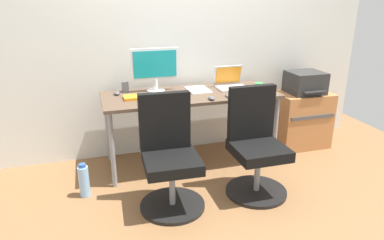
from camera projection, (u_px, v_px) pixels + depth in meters
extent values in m
plane|color=brown|center=(191.00, 162.00, 3.73)|extent=(5.28, 5.28, 0.00)
cube|color=silver|center=(179.00, 33.00, 3.67)|extent=(4.40, 0.04, 2.60)
cube|color=brown|center=(191.00, 95.00, 3.48)|extent=(1.73, 0.67, 0.03)
cylinder|color=gray|center=(112.00, 151.00, 3.13)|extent=(0.04, 0.04, 0.72)
cylinder|color=gray|center=(275.00, 132.00, 3.57)|extent=(0.04, 0.04, 0.72)
cylinder|color=gray|center=(108.00, 129.00, 3.65)|extent=(0.04, 0.04, 0.72)
cylinder|color=gray|center=(251.00, 114.00, 4.09)|extent=(0.04, 0.04, 0.72)
cylinder|color=black|center=(173.00, 205.00, 2.93)|extent=(0.54, 0.54, 0.03)
cylinder|color=gray|center=(172.00, 186.00, 2.87)|extent=(0.05, 0.05, 0.34)
cube|color=black|center=(172.00, 162.00, 2.80)|extent=(0.46, 0.46, 0.09)
cube|color=black|center=(165.00, 121.00, 2.87)|extent=(0.42, 0.09, 0.48)
cylinder|color=black|center=(256.00, 191.00, 3.14)|extent=(0.54, 0.54, 0.03)
cylinder|color=gray|center=(257.00, 173.00, 3.08)|extent=(0.05, 0.05, 0.34)
cube|color=black|center=(259.00, 150.00, 3.01)|extent=(0.44, 0.44, 0.09)
cube|color=black|center=(251.00, 112.00, 3.08)|extent=(0.42, 0.07, 0.48)
cube|color=#B77542|center=(301.00, 119.00, 4.05)|extent=(0.60, 0.42, 0.63)
cube|color=#4C4C4C|center=(313.00, 117.00, 3.83)|extent=(0.54, 0.01, 0.04)
cube|color=#2D2D2D|center=(305.00, 82.00, 3.91)|extent=(0.38, 0.34, 0.24)
cube|color=#262626|center=(315.00, 92.00, 3.75)|extent=(0.27, 0.06, 0.01)
cylinder|color=#8CBFF2|center=(84.00, 182.00, 3.05)|extent=(0.09, 0.09, 0.28)
cylinder|color=#2D59B2|center=(82.00, 166.00, 3.00)|extent=(0.06, 0.06, 0.03)
cylinder|color=silver|center=(156.00, 90.00, 3.57)|extent=(0.18, 0.18, 0.01)
cylinder|color=silver|center=(156.00, 85.00, 3.55)|extent=(0.04, 0.04, 0.11)
cube|color=silver|center=(155.00, 64.00, 3.48)|extent=(0.48, 0.03, 0.31)
cube|color=teal|center=(155.00, 64.00, 3.46)|extent=(0.43, 0.00, 0.26)
cube|color=silver|center=(233.00, 88.00, 3.64)|extent=(0.31, 0.22, 0.02)
cube|color=silver|center=(228.00, 75.00, 3.72)|extent=(0.31, 0.06, 0.21)
cube|color=orange|center=(228.00, 75.00, 3.72)|extent=(0.28, 0.05, 0.17)
cube|color=#515156|center=(170.00, 102.00, 3.17)|extent=(0.34, 0.12, 0.02)
cube|color=#515156|center=(244.00, 96.00, 3.37)|extent=(0.34, 0.12, 0.02)
ellipsoid|color=#515156|center=(211.00, 98.00, 3.27)|extent=(0.06, 0.10, 0.03)
ellipsoid|color=#515156|center=(117.00, 93.00, 3.43)|extent=(0.06, 0.10, 0.03)
cylinder|color=green|center=(258.00, 87.00, 3.52)|extent=(0.08, 0.08, 0.09)
cylinder|color=slate|center=(125.00, 87.00, 3.52)|extent=(0.07, 0.07, 0.10)
cube|color=black|center=(179.00, 95.00, 3.40)|extent=(0.07, 0.14, 0.01)
cube|color=orange|center=(135.00, 97.00, 3.30)|extent=(0.21, 0.15, 0.03)
cube|color=white|center=(198.00, 90.00, 3.59)|extent=(0.21, 0.30, 0.01)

